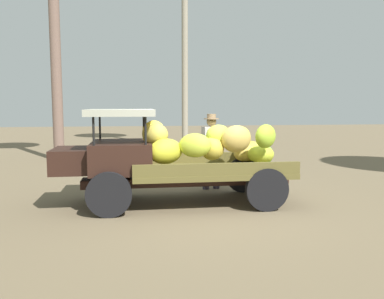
% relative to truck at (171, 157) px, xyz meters
% --- Properties ---
extents(ground_plane, '(60.00, 60.00, 0.00)m').
position_rel_truck_xyz_m(ground_plane, '(-0.51, 0.21, -0.92)').
color(ground_plane, brown).
extents(truck, '(4.50, 1.82, 1.83)m').
position_rel_truck_xyz_m(truck, '(0.00, 0.00, 0.00)').
color(truck, black).
rests_on(truck, ground).
extents(farmer, '(0.52, 0.49, 1.72)m').
position_rel_truck_xyz_m(farmer, '(-1.04, -1.27, 0.05)').
color(farmer, '#3D3848').
rests_on(farmer, ground).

